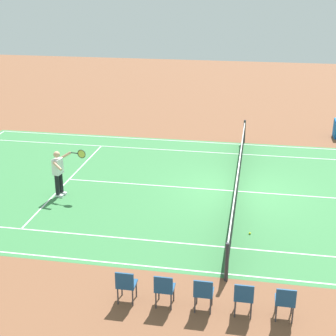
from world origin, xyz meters
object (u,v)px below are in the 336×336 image
at_px(tennis_player_near, 59,171).
at_px(spectator_chair_3, 164,288).
at_px(spectator_chair_0, 285,300).
at_px(spectator_chair_4, 126,284).
at_px(spectator_chair_1, 244,296).
at_px(tennis_ball, 250,233).
at_px(tennis_net, 238,179).
at_px(spectator_chair_2, 203,292).

relative_size(tennis_player_near, spectator_chair_3, 1.93).
height_order(spectator_chair_0, spectator_chair_4, same).
bearing_deg(spectator_chair_4, spectator_chair_1, 180.00).
bearing_deg(spectator_chair_0, tennis_player_near, -36.91).
relative_size(tennis_player_near, tennis_ball, 25.71).
height_order(tennis_net, spectator_chair_3, tennis_net).
relative_size(tennis_ball, spectator_chair_1, 0.08).
distance_m(tennis_net, spectator_chair_0, 7.28).
height_order(spectator_chair_0, spectator_chair_3, same).
height_order(spectator_chair_3, spectator_chair_4, same).
height_order(tennis_ball, spectator_chair_4, spectator_chair_4).
relative_size(spectator_chair_2, spectator_chair_4, 1.00).
distance_m(tennis_player_near, spectator_chair_3, 7.43).
bearing_deg(spectator_chair_2, spectator_chair_0, 180.00).
relative_size(spectator_chair_1, spectator_chair_4, 1.00).
xyz_separation_m(spectator_chair_2, spectator_chair_4, (1.83, 0.00, 0.00)).
xyz_separation_m(tennis_ball, spectator_chair_3, (1.88, 3.94, 0.49)).
relative_size(tennis_player_near, spectator_chair_2, 1.93).
relative_size(spectator_chair_2, spectator_chair_3, 1.00).
relative_size(tennis_ball, spectator_chair_0, 0.08).
bearing_deg(tennis_net, spectator_chair_3, 79.29).
distance_m(spectator_chair_0, spectator_chair_4, 3.66).
distance_m(tennis_player_near, spectator_chair_0, 9.43).
bearing_deg(spectator_chair_4, spectator_chair_2, 180.00).
relative_size(tennis_net, tennis_ball, 177.27).
bearing_deg(spectator_chair_0, tennis_ball, -77.66).
height_order(tennis_net, spectator_chair_1, tennis_net).
bearing_deg(tennis_player_near, spectator_chair_4, 124.41).
relative_size(tennis_net, spectator_chair_4, 13.30).
xyz_separation_m(spectator_chair_3, spectator_chair_4, (0.91, 0.00, 0.00)).
distance_m(spectator_chair_1, spectator_chair_4, 2.74).
distance_m(tennis_net, spectator_chair_3, 7.27).
bearing_deg(tennis_net, tennis_ball, 99.41).
bearing_deg(spectator_chair_1, tennis_player_near, -40.52).
height_order(tennis_player_near, spectator_chair_4, tennis_player_near).
bearing_deg(spectator_chair_0, spectator_chair_3, 0.00).
xyz_separation_m(spectator_chair_1, spectator_chair_4, (2.74, 0.00, 0.00)).
bearing_deg(spectator_chair_2, tennis_ball, -103.79).
height_order(tennis_ball, spectator_chair_0, spectator_chair_0).
relative_size(spectator_chair_0, spectator_chair_4, 1.00).
xyz_separation_m(spectator_chair_1, spectator_chair_3, (1.83, 0.00, 0.00)).
relative_size(spectator_chair_0, spectator_chair_1, 1.00).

